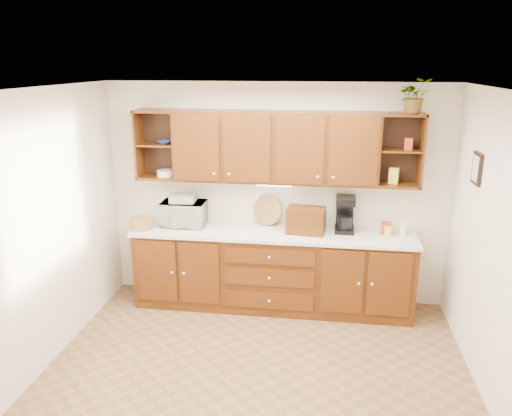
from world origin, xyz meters
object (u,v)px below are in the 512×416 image
(coffee_maker, at_px, (345,214))
(potted_plant, at_px, (415,96))
(bread_box, at_px, (306,220))
(microwave, at_px, (184,214))

(coffee_maker, relative_size, potted_plant, 1.13)
(bread_box, xyz_separation_m, coffee_maker, (0.44, 0.14, 0.05))
(microwave, height_order, potted_plant, potted_plant)
(coffee_maker, height_order, potted_plant, potted_plant)
(bread_box, xyz_separation_m, potted_plant, (1.08, 0.09, 1.38))
(microwave, bearing_deg, bread_box, -3.43)
(bread_box, distance_m, coffee_maker, 0.46)
(bread_box, relative_size, potted_plant, 1.16)
(microwave, relative_size, coffee_maker, 1.27)
(microwave, height_order, bread_box, bread_box)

